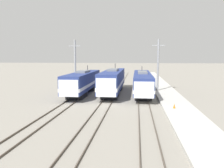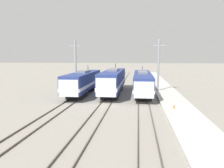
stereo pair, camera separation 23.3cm
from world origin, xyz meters
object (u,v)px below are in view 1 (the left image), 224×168
locomotive_center (113,81)px  traffic_cone (174,106)px  locomotive_far_left (82,82)px  catenary_tower_right (158,65)px  catenary_tower_left (75,65)px  locomotive_far_right (142,82)px

locomotive_center → traffic_cone: (8.75, -11.34, -1.68)m
locomotive_far_left → locomotive_center: (5.17, 1.08, 0.14)m
catenary_tower_right → traffic_cone: bearing=-87.1°
locomotive_far_left → catenary_tower_left: 5.40m
locomotive_far_left → catenary_tower_right: 14.08m
locomotive_far_right → catenary_tower_left: bearing=168.2°
catenary_tower_left → traffic_cone: catenary_tower_left is taller
catenary_tower_right → traffic_cone: size_ratio=16.80×
locomotive_far_right → catenary_tower_left: (-12.71, 2.66, 2.95)m
locomotive_far_left → locomotive_far_right: size_ratio=0.87×
locomotive_far_left → catenary_tower_left: catenary_tower_left is taller
catenary_tower_left → locomotive_center: bearing=-20.6°
catenary_tower_right → traffic_cone: (0.71, -14.18, -4.43)m
locomotive_far_right → catenary_tower_right: catenary_tower_right is taller
locomotive_center → catenary_tower_right: size_ratio=1.85×
catenary_tower_right → locomotive_far_left: bearing=-163.5°
locomotive_far_right → catenary_tower_right: 4.90m
locomotive_far_right → traffic_cone: 12.15m
locomotive_far_left → catenary_tower_left: size_ratio=1.73×
locomotive_far_right → catenary_tower_right: bearing=42.8°
locomotive_far_right → traffic_cone: bearing=-72.8°
locomotive_center → catenary_tower_right: (8.04, 2.84, 2.75)m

